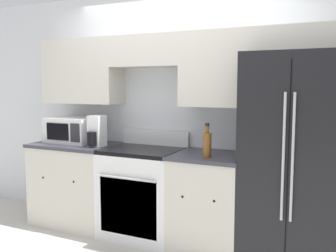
# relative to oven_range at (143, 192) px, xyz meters

# --- Properties ---
(ground_plane) EXTENTS (12.00, 12.00, 0.00)m
(ground_plane) POSITION_rel_oven_range_xyz_m (0.29, -0.31, -0.47)
(ground_plane) COLOR beige
(wall_back) EXTENTS (8.00, 0.39, 2.60)m
(wall_back) POSITION_rel_oven_range_xyz_m (0.31, 0.28, 0.99)
(wall_back) COLOR silver
(wall_back) RESTS_ON ground_plane
(lower_cabinets_left) EXTENTS (0.95, 0.64, 0.93)m
(lower_cabinets_left) POSITION_rel_oven_range_xyz_m (-0.86, 0.00, -0.00)
(lower_cabinets_left) COLOR beige
(lower_cabinets_left) RESTS_ON ground_plane
(lower_cabinets_right) EXTENTS (0.69, 0.64, 0.93)m
(lower_cabinets_right) POSITION_rel_oven_range_xyz_m (0.73, 0.00, -0.00)
(lower_cabinets_right) COLOR beige
(lower_cabinets_right) RESTS_ON ground_plane
(oven_range) EXTENTS (0.79, 0.65, 1.09)m
(oven_range) POSITION_rel_oven_range_xyz_m (0.00, 0.00, 0.00)
(oven_range) COLOR white
(oven_range) RESTS_ON ground_plane
(refrigerator) EXTENTS (0.84, 0.72, 1.86)m
(refrigerator) POSITION_rel_oven_range_xyz_m (1.48, 0.03, 0.46)
(refrigerator) COLOR black
(refrigerator) RESTS_ON ground_plane
(microwave) EXTENTS (0.55, 0.42, 0.29)m
(microwave) POSITION_rel_oven_range_xyz_m (-0.93, 0.05, 0.60)
(microwave) COLOR white
(microwave) RESTS_ON lower_cabinets_left
(bottle) EXTENTS (0.08, 0.08, 0.31)m
(bottle) POSITION_rel_oven_range_xyz_m (0.76, -0.16, 0.58)
(bottle) COLOR brown
(bottle) RESTS_ON lower_cabinets_right
(electric_kettle) EXTENTS (0.15, 0.22, 0.33)m
(electric_kettle) POSITION_rel_oven_range_xyz_m (-0.52, -0.08, 0.61)
(electric_kettle) COLOR white
(electric_kettle) RESTS_ON lower_cabinets_left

